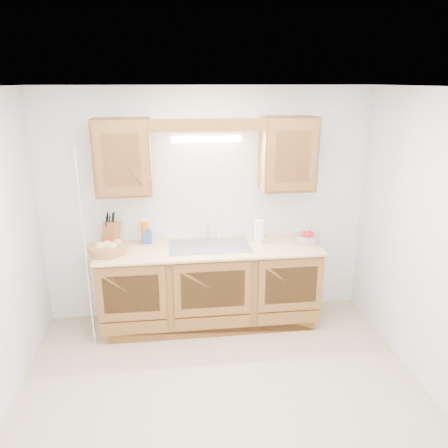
{
  "coord_description": "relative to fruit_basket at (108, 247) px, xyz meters",
  "views": [
    {
      "loc": [
        -0.37,
        -3.03,
        2.54
      ],
      "look_at": [
        0.11,
        0.85,
        1.26
      ],
      "focal_mm": 35.0,
      "sensor_mm": 36.0,
      "label": 1
    }
  ],
  "objects": [
    {
      "name": "soap_bottle",
      "position": [
        0.39,
        0.22,
        0.05
      ],
      "size": [
        0.09,
        0.09,
        0.2
      ],
      "primitive_type": "imported",
      "rotation": [
        0.0,
        0.0,
        0.01
      ],
      "color": "#2253AA",
      "rests_on": "countertop"
    },
    {
      "name": "upper_cabinet_right",
      "position": [
        1.86,
        0.17,
        0.87
      ],
      "size": [
        0.55,
        0.33,
        0.75
      ],
      "primitive_type": "cube",
      "color": "brown",
      "rests_on": "room"
    },
    {
      "name": "room",
      "position": [
        1.03,
        -1.16,
        0.3
      ],
      "size": [
        3.52,
        3.5,
        2.5
      ],
      "color": "#C1AC8B",
      "rests_on": "ground"
    },
    {
      "name": "sink",
      "position": [
        1.03,
        0.04,
        -0.13
      ],
      "size": [
        0.84,
        0.46,
        0.36
      ],
      "color": "#9E9EA3",
      "rests_on": "countertop"
    },
    {
      "name": "knife_block",
      "position": [
        0.02,
        0.19,
        0.08
      ],
      "size": [
        0.2,
        0.24,
        0.37
      ],
      "rotation": [
        0.0,
        0.0,
        -0.42
      ],
      "color": "brown",
      "rests_on": "countertop"
    },
    {
      "name": "apple_bowl",
      "position": [
        2.06,
        0.01,
        0.0
      ],
      "size": [
        0.26,
        0.26,
        0.13
      ],
      "rotation": [
        0.0,
        0.0,
        -0.0
      ],
      "color": "silver",
      "rests_on": "countertop"
    },
    {
      "name": "fruit_basket",
      "position": [
        0.0,
        0.0,
        0.0
      ],
      "size": [
        0.51,
        0.51,
        0.12
      ],
      "rotation": [
        0.0,
        0.0,
        -0.4
      ],
      "color": "#B07B47",
      "rests_on": "countertop"
    },
    {
      "name": "countertop",
      "position": [
        1.03,
        0.02,
        -0.07
      ],
      "size": [
        2.3,
        0.63,
        0.04
      ],
      "primitive_type": "cube",
      "color": "#D9B271",
      "rests_on": "base_cabinets"
    },
    {
      "name": "sponge",
      "position": [
        1.62,
        0.28,
        -0.05
      ],
      "size": [
        0.11,
        0.08,
        0.02
      ],
      "rotation": [
        0.0,
        0.0,
        0.08
      ],
      "color": "#CC333F",
      "rests_on": "countertop"
    },
    {
      "name": "wire_shelf_pole",
      "position": [
        -0.17,
        -0.23,
        0.05
      ],
      "size": [
        0.03,
        0.03,
        2.0
      ],
      "primitive_type": "cylinder",
      "color": "silver",
      "rests_on": "ground"
    },
    {
      "name": "upper_cabinet_left",
      "position": [
        0.2,
        0.17,
        0.87
      ],
      "size": [
        0.55,
        0.33,
        0.75
      ],
      "primitive_type": "cube",
      "color": "brown",
      "rests_on": "room"
    },
    {
      "name": "base_cabinets",
      "position": [
        1.03,
        0.04,
        -0.51
      ],
      "size": [
        2.2,
        0.6,
        0.86
      ],
      "primitive_type": "cube",
      "color": "brown",
      "rests_on": "ground"
    },
    {
      "name": "outlet_plate",
      "position": [
        1.98,
        0.33,
        0.2
      ],
      "size": [
        0.08,
        0.01,
        0.12
      ],
      "primitive_type": "cube",
      "color": "white",
      "rests_on": "room"
    },
    {
      "name": "valance",
      "position": [
        1.03,
        0.03,
        1.19
      ],
      "size": [
        2.2,
        0.05,
        0.12
      ],
      "primitive_type": "cube",
      "color": "brown",
      "rests_on": "room"
    },
    {
      "name": "fluorescent_fixture",
      "position": [
        1.03,
        0.25,
        1.04
      ],
      "size": [
        0.76,
        0.08,
        0.08
      ],
      "color": "white",
      "rests_on": "room"
    },
    {
      "name": "paper_towel",
      "position": [
        1.57,
        0.11,
        0.07
      ],
      "size": [
        0.14,
        0.14,
        0.29
      ],
      "rotation": [
        0.0,
        0.0,
        0.08
      ],
      "color": "silver",
      "rests_on": "countertop"
    },
    {
      "name": "orange_canister",
      "position": [
        0.37,
        0.24,
        0.07
      ],
      "size": [
        0.11,
        0.11,
        0.26
      ],
      "rotation": [
        0.0,
        0.0,
        -0.39
      ],
      "color": "orange",
      "rests_on": "countertop"
    }
  ]
}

